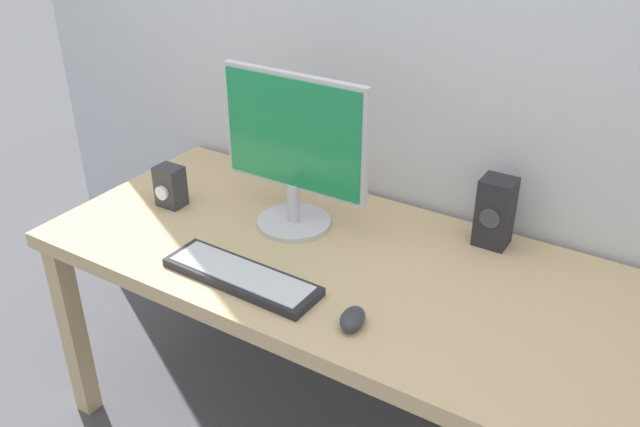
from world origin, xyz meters
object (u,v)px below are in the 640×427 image
(monitor, at_px, (294,148))
(audio_controller, at_px, (170,186))
(mouse, at_px, (353,319))
(desk, at_px, (339,278))
(keyboard_primary, at_px, (241,276))
(speaker_right, at_px, (495,212))

(monitor, bearing_deg, audio_controller, -164.70)
(mouse, bearing_deg, desk, 115.18)
(keyboard_primary, bearing_deg, speaker_right, 47.25)
(desk, xyz_separation_m, audio_controller, (-0.61, -0.02, 0.14))
(monitor, height_order, audio_controller, monitor)
(speaker_right, distance_m, audio_controller, 0.99)
(speaker_right, height_order, audio_controller, speaker_right)
(keyboard_primary, relative_size, speaker_right, 2.18)
(mouse, relative_size, audio_controller, 0.71)
(speaker_right, bearing_deg, audio_controller, -161.50)
(desk, bearing_deg, audio_controller, -178.29)
(speaker_right, bearing_deg, mouse, -105.57)
(monitor, distance_m, speaker_right, 0.60)
(monitor, distance_m, mouse, 0.56)
(keyboard_primary, distance_m, speaker_right, 0.73)
(keyboard_primary, height_order, speaker_right, speaker_right)
(monitor, relative_size, mouse, 5.03)
(monitor, bearing_deg, speaker_right, 20.79)
(desk, xyz_separation_m, speaker_right, (0.33, 0.30, 0.17))
(desk, relative_size, monitor, 3.64)
(audio_controller, bearing_deg, keyboard_primary, -25.92)
(speaker_right, xyz_separation_m, audio_controller, (-0.94, -0.31, -0.04))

